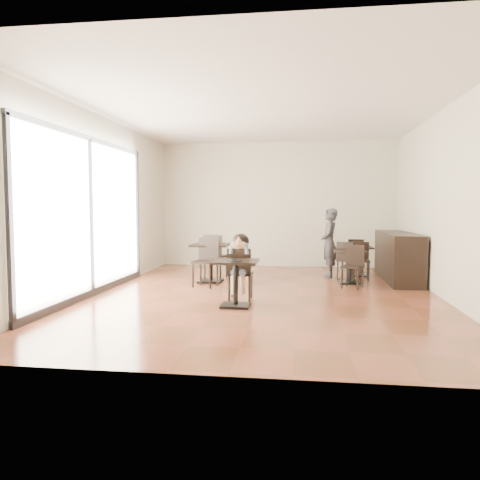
% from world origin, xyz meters
% --- Properties ---
extents(floor, '(6.00, 8.00, 0.01)m').
position_xyz_m(floor, '(0.00, 0.00, 0.00)').
color(floor, brown).
rests_on(floor, ground).
extents(ceiling, '(6.00, 8.00, 0.01)m').
position_xyz_m(ceiling, '(0.00, 0.00, 3.20)').
color(ceiling, white).
rests_on(ceiling, floor).
extents(wall_back, '(6.00, 0.01, 3.20)m').
position_xyz_m(wall_back, '(0.00, 4.00, 1.60)').
color(wall_back, beige).
rests_on(wall_back, floor).
extents(wall_front, '(6.00, 0.01, 3.20)m').
position_xyz_m(wall_front, '(0.00, -4.00, 1.60)').
color(wall_front, beige).
rests_on(wall_front, floor).
extents(wall_left, '(0.01, 8.00, 3.20)m').
position_xyz_m(wall_left, '(-3.00, 0.00, 1.60)').
color(wall_left, beige).
rests_on(wall_left, floor).
extents(wall_right, '(0.01, 8.00, 3.20)m').
position_xyz_m(wall_right, '(3.00, 0.00, 1.60)').
color(wall_right, beige).
rests_on(wall_right, floor).
extents(storefront_window, '(0.04, 4.50, 2.60)m').
position_xyz_m(storefront_window, '(-2.97, -0.50, 1.40)').
color(storefront_window, white).
rests_on(storefront_window, floor).
extents(child_table, '(0.68, 0.68, 0.72)m').
position_xyz_m(child_table, '(-0.35, -1.04, 0.36)').
color(child_table, black).
rests_on(child_table, floor).
extents(child_chair, '(0.39, 0.39, 0.87)m').
position_xyz_m(child_chair, '(-0.35, -0.49, 0.43)').
color(child_chair, black).
rests_on(child_chair, floor).
extents(child, '(0.39, 0.55, 1.09)m').
position_xyz_m(child, '(-0.35, -0.49, 0.55)').
color(child, slate).
rests_on(child, child_chair).
extents(plate, '(0.24, 0.24, 0.01)m').
position_xyz_m(plate, '(-0.35, -1.14, 0.73)').
color(plate, black).
rests_on(plate, child_table).
extents(pizza_slice, '(0.25, 0.20, 0.06)m').
position_xyz_m(pizza_slice, '(-0.35, -0.68, 0.95)').
color(pizza_slice, '#DFCE78').
rests_on(pizza_slice, child).
extents(adult_patron, '(0.38, 0.56, 1.51)m').
position_xyz_m(adult_patron, '(1.24, 2.24, 0.75)').
color(adult_patron, '#353439').
rests_on(adult_patron, floor).
extents(cafe_table_mid, '(0.83, 0.83, 0.67)m').
position_xyz_m(cafe_table_mid, '(1.61, 1.44, 0.34)').
color(cafe_table_mid, black).
rests_on(cafe_table_mid, floor).
extents(cafe_table_left, '(0.88, 0.88, 0.79)m').
position_xyz_m(cafe_table_left, '(-1.20, 1.25, 0.39)').
color(cafe_table_left, black).
rests_on(cafe_table_left, floor).
extents(cafe_table_back, '(0.64, 0.64, 0.66)m').
position_xyz_m(cafe_table_back, '(1.89, 2.54, 0.33)').
color(cafe_table_back, black).
rests_on(cafe_table_back, floor).
extents(chair_mid_a, '(0.48, 0.48, 0.81)m').
position_xyz_m(chair_mid_a, '(1.61, 1.99, 0.40)').
color(chair_mid_a, black).
rests_on(chair_mid_a, floor).
extents(chair_mid_b, '(0.48, 0.48, 0.81)m').
position_xyz_m(chair_mid_b, '(1.61, 0.89, 0.40)').
color(chair_mid_b, black).
rests_on(chair_mid_b, floor).
extents(chair_left_a, '(0.50, 0.50, 0.95)m').
position_xyz_m(chair_left_a, '(-1.20, 1.80, 0.47)').
color(chair_left_a, black).
rests_on(chair_left_a, floor).
extents(chair_left_b, '(0.50, 0.50, 0.95)m').
position_xyz_m(chair_left_b, '(-1.20, 0.70, 0.47)').
color(chair_left_b, black).
rests_on(chair_left_b, floor).
extents(chair_back_a, '(0.37, 0.37, 0.79)m').
position_xyz_m(chair_back_a, '(1.89, 3.09, 0.40)').
color(chair_back_a, black).
rests_on(chair_back_a, floor).
extents(chair_back_b, '(0.37, 0.37, 0.79)m').
position_xyz_m(chair_back_b, '(1.89, 1.99, 0.40)').
color(chair_back_b, black).
rests_on(chair_back_b, floor).
extents(service_counter, '(0.60, 2.40, 1.00)m').
position_xyz_m(service_counter, '(2.65, 2.00, 0.50)').
color(service_counter, black).
rests_on(service_counter, floor).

